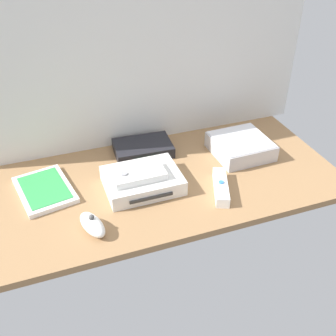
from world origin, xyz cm
name	(u,v)px	position (x,y,z in cm)	size (l,w,h in cm)	color
ground_plane	(168,182)	(0.00, 0.00, -1.00)	(100.00, 48.00, 2.00)	#936D47
back_wall	(139,45)	(0.00, 24.60, 32.00)	(110.00, 1.20, 64.00)	silver
game_console	(142,181)	(-7.99, -0.94, 2.20)	(21.05, 16.55, 4.40)	white
mini_computer	(240,146)	(26.39, 5.41, 2.64)	(17.39, 17.39, 5.30)	silver
game_case	(45,190)	(-34.36, 6.14, 0.76)	(16.89, 21.20, 1.56)	white
network_router	(143,148)	(-2.61, 16.25, 1.70)	(18.73, 13.21, 3.40)	black
remote_wand	(221,187)	(11.89, -10.34, 1.51)	(8.74, 15.10, 3.40)	white
remote_nunchuk	(92,225)	(-24.76, -13.83, 2.04)	(7.23, 10.86, 5.10)	white
remote_classic_pad	(138,174)	(-9.37, -1.92, 5.41)	(14.47, 8.12, 2.40)	white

